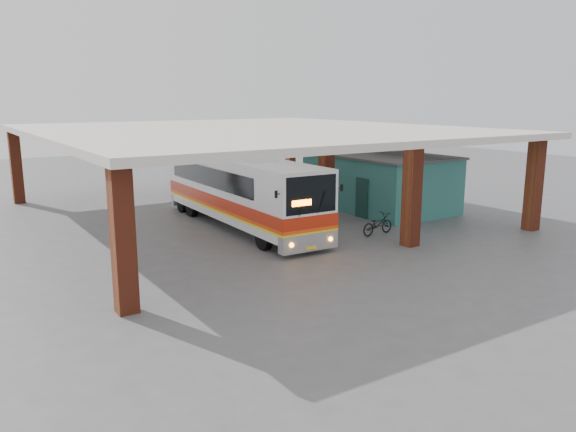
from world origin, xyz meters
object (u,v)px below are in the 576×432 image
(red_chair, at_px, (290,195))
(pedestrian, at_px, (411,227))
(motorcycle, at_px, (378,224))
(coach_bus, at_px, (241,190))

(red_chair, bearing_deg, pedestrian, -112.19)
(motorcycle, bearing_deg, coach_bus, 37.31)
(coach_bus, relative_size, red_chair, 16.60)
(pedestrian, height_order, red_chair, pedestrian)
(coach_bus, bearing_deg, motorcycle, -45.44)
(coach_bus, relative_size, pedestrian, 8.37)
(coach_bus, height_order, motorcycle, coach_bus)
(motorcycle, distance_m, red_chair, 9.81)
(motorcycle, height_order, pedestrian, pedestrian)
(coach_bus, distance_m, motorcycle, 6.74)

